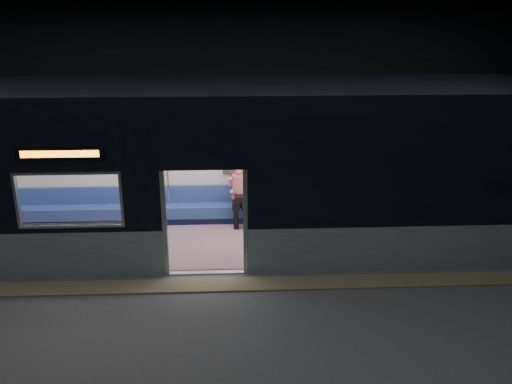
{
  "coord_description": "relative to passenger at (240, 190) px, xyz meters",
  "views": [
    {
      "loc": [
        0.49,
        -8.2,
        4.78
      ],
      "look_at": [
        1.0,
        2.3,
        1.19
      ],
      "focal_mm": 38.0,
      "sensor_mm": 36.0,
      "label": 1
    }
  ],
  "objects": [
    {
      "name": "station_floor",
      "position": [
        -0.7,
        -3.55,
        -0.81
      ],
      "size": [
        24.0,
        14.0,
        0.01
      ],
      "primitive_type": "cube",
      "color": "#47494C",
      "rests_on": "ground"
    },
    {
      "name": "station_envelope",
      "position": [
        -0.7,
        -3.55,
        2.86
      ],
      "size": [
        24.0,
        14.0,
        5.0
      ],
      "color": "black",
      "rests_on": "station_floor"
    },
    {
      "name": "tactile_strip",
      "position": [
        -0.7,
        -3.0,
        -0.79
      ],
      "size": [
        22.8,
        0.5,
        0.03
      ],
      "primitive_type": "cube",
      "color": "#8C7F59",
      "rests_on": "station_floor"
    },
    {
      "name": "metro_car",
      "position": [
        -0.7,
        -1.0,
        1.04
      ],
      "size": [
        18.0,
        3.04,
        3.35
      ],
      "color": "#93A4AF",
      "rests_on": "station_floor"
    },
    {
      "name": "passenger",
      "position": [
        0.0,
        0.0,
        0.0
      ],
      "size": [
        0.44,
        0.72,
        1.39
      ],
      "rotation": [
        0.0,
        0.0,
        -0.15
      ],
      "color": "black",
      "rests_on": "metro_car"
    },
    {
      "name": "handbag",
      "position": [
        0.01,
        -0.23,
        -0.12
      ],
      "size": [
        0.35,
        0.32,
        0.14
      ],
      "primitive_type": "cube",
      "rotation": [
        0.0,
        0.0,
        0.36
      ],
      "color": "black",
      "rests_on": "passenger"
    },
    {
      "name": "transit_map",
      "position": [
        0.2,
        0.31,
        0.7
      ],
      "size": [
        1.08,
        0.03,
        0.7
      ],
      "primitive_type": "cube",
      "color": "white",
      "rests_on": "metro_car"
    }
  ]
}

